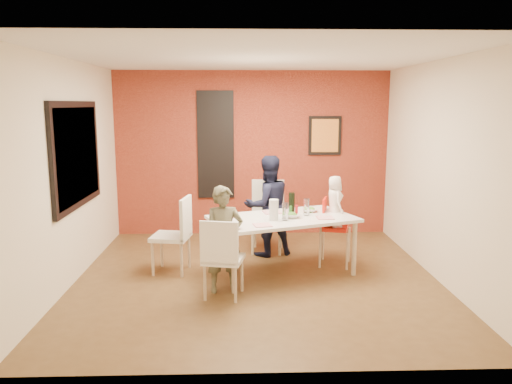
{
  "coord_description": "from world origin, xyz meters",
  "views": [
    {
      "loc": [
        -0.21,
        -6.0,
        2.17
      ],
      "look_at": [
        0.0,
        0.3,
        1.05
      ],
      "focal_mm": 35.0,
      "sensor_mm": 36.0,
      "label": 1
    }
  ],
  "objects_px": {
    "dining_table": "(283,222)",
    "child_near": "(224,239)",
    "chair_left": "(177,231)",
    "chair_far": "(267,212)",
    "wine_bottle": "(292,204)",
    "paper_towel_roll": "(274,210)",
    "high_chair": "(332,225)",
    "chair_near": "(222,255)",
    "child_far": "(268,206)",
    "toddler": "(334,201)"
  },
  "relations": [
    {
      "from": "dining_table",
      "to": "child_near",
      "type": "bearing_deg",
      "value": -140.88
    },
    {
      "from": "high_chair",
      "to": "child_far",
      "type": "height_order",
      "value": "child_far"
    },
    {
      "from": "dining_table",
      "to": "paper_towel_roll",
      "type": "xyz_separation_m",
      "value": [
        -0.12,
        -0.14,
        0.19
      ]
    },
    {
      "from": "high_chair",
      "to": "child_near",
      "type": "height_order",
      "value": "child_near"
    },
    {
      "from": "chair_near",
      "to": "toddler",
      "type": "distance_m",
      "value": 1.9
    },
    {
      "from": "paper_towel_roll",
      "to": "child_near",
      "type": "bearing_deg",
      "value": -143.37
    },
    {
      "from": "wine_bottle",
      "to": "paper_towel_roll",
      "type": "bearing_deg",
      "value": -134.8
    },
    {
      "from": "dining_table",
      "to": "chair_left",
      "type": "relative_size",
      "value": 2.03
    },
    {
      "from": "chair_far",
      "to": "toddler",
      "type": "height_order",
      "value": "toddler"
    },
    {
      "from": "toddler",
      "to": "paper_towel_roll",
      "type": "height_order",
      "value": "toddler"
    },
    {
      "from": "chair_far",
      "to": "child_far",
      "type": "xyz_separation_m",
      "value": [
        -0.01,
        -0.25,
        0.14
      ]
    },
    {
      "from": "child_far",
      "to": "wine_bottle",
      "type": "xyz_separation_m",
      "value": [
        0.27,
        -0.71,
        0.17
      ]
    },
    {
      "from": "high_chair",
      "to": "child_far",
      "type": "relative_size",
      "value": 0.63
    },
    {
      "from": "toddler",
      "to": "paper_towel_roll",
      "type": "xyz_separation_m",
      "value": [
        -0.84,
        -0.46,
        -0.01
      ]
    },
    {
      "from": "child_near",
      "to": "toddler",
      "type": "height_order",
      "value": "child_near"
    },
    {
      "from": "chair_near",
      "to": "wine_bottle",
      "type": "bearing_deg",
      "value": -120.71
    },
    {
      "from": "chair_left",
      "to": "wine_bottle",
      "type": "height_order",
      "value": "wine_bottle"
    },
    {
      "from": "dining_table",
      "to": "child_near",
      "type": "xyz_separation_m",
      "value": [
        -0.73,
        -0.6,
        -0.05
      ]
    },
    {
      "from": "chair_far",
      "to": "chair_left",
      "type": "xyz_separation_m",
      "value": [
        -1.22,
        -0.97,
        -0.03
      ]
    },
    {
      "from": "chair_near",
      "to": "child_near",
      "type": "distance_m",
      "value": 0.26
    },
    {
      "from": "chair_near",
      "to": "chair_far",
      "type": "relative_size",
      "value": 0.88
    },
    {
      "from": "high_chair",
      "to": "paper_towel_roll",
      "type": "height_order",
      "value": "paper_towel_roll"
    },
    {
      "from": "chair_near",
      "to": "paper_towel_roll",
      "type": "bearing_deg",
      "value": -119.96
    },
    {
      "from": "wine_bottle",
      "to": "paper_towel_roll",
      "type": "xyz_separation_m",
      "value": [
        -0.25,
        -0.25,
        -0.02
      ]
    },
    {
      "from": "child_far",
      "to": "dining_table",
      "type": "bearing_deg",
      "value": 79.72
    },
    {
      "from": "child_near",
      "to": "paper_towel_roll",
      "type": "xyz_separation_m",
      "value": [
        0.61,
        0.45,
        0.25
      ]
    },
    {
      "from": "child_near",
      "to": "wine_bottle",
      "type": "xyz_separation_m",
      "value": [
        0.86,
        0.7,
        0.27
      ]
    },
    {
      "from": "chair_near",
      "to": "chair_far",
      "type": "bearing_deg",
      "value": -95.78
    },
    {
      "from": "dining_table",
      "to": "child_far",
      "type": "bearing_deg",
      "value": 100.17
    },
    {
      "from": "child_far",
      "to": "toddler",
      "type": "bearing_deg",
      "value": 129.76
    },
    {
      "from": "dining_table",
      "to": "chair_left",
      "type": "bearing_deg",
      "value": 176.08
    },
    {
      "from": "high_chair",
      "to": "child_far",
      "type": "xyz_separation_m",
      "value": [
        -0.84,
        0.48,
        0.17
      ]
    },
    {
      "from": "dining_table",
      "to": "high_chair",
      "type": "distance_m",
      "value": 0.78
    },
    {
      "from": "child_near",
      "to": "wine_bottle",
      "type": "bearing_deg",
      "value": 27.98
    },
    {
      "from": "chair_left",
      "to": "high_chair",
      "type": "xyz_separation_m",
      "value": [
        2.05,
        0.24,
        -0.0
      ]
    },
    {
      "from": "child_near",
      "to": "child_far",
      "type": "height_order",
      "value": "child_far"
    },
    {
      "from": "dining_table",
      "to": "child_far",
      "type": "xyz_separation_m",
      "value": [
        -0.15,
        0.81,
        0.05
      ]
    },
    {
      "from": "paper_towel_roll",
      "to": "chair_far",
      "type": "bearing_deg",
      "value": 90.5
    },
    {
      "from": "child_far",
      "to": "chair_far",
      "type": "bearing_deg",
      "value": -112.94
    },
    {
      "from": "dining_table",
      "to": "wine_bottle",
      "type": "bearing_deg",
      "value": 40.64
    },
    {
      "from": "chair_near",
      "to": "high_chair",
      "type": "relative_size",
      "value": 1.0
    },
    {
      "from": "high_chair",
      "to": "wine_bottle",
      "type": "relative_size",
      "value": 3.05
    },
    {
      "from": "chair_near",
      "to": "chair_left",
      "type": "height_order",
      "value": "chair_left"
    },
    {
      "from": "toddler",
      "to": "paper_towel_roll",
      "type": "bearing_deg",
      "value": 106.5
    },
    {
      "from": "chair_near",
      "to": "paper_towel_roll",
      "type": "height_order",
      "value": "paper_towel_roll"
    },
    {
      "from": "chair_left",
      "to": "high_chair",
      "type": "relative_size",
      "value": 1.08
    },
    {
      "from": "dining_table",
      "to": "chair_far",
      "type": "bearing_deg",
      "value": 97.22
    },
    {
      "from": "chair_far",
      "to": "child_near",
      "type": "relative_size",
      "value": 0.84
    },
    {
      "from": "chair_left",
      "to": "chair_near",
      "type": "bearing_deg",
      "value": 41.91
    },
    {
      "from": "wine_bottle",
      "to": "paper_towel_roll",
      "type": "distance_m",
      "value": 0.35
    }
  ]
}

